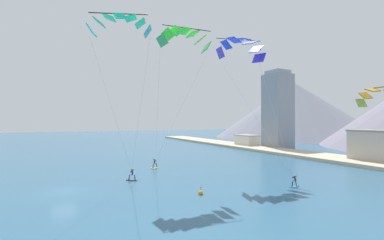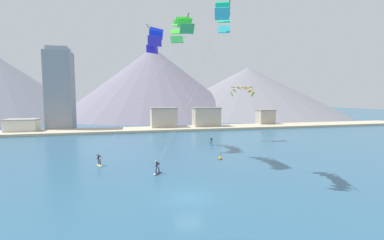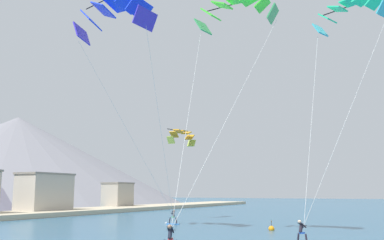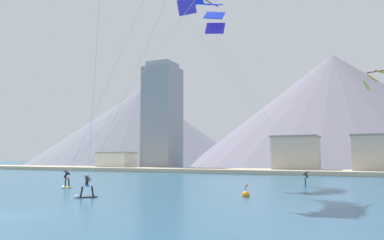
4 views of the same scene
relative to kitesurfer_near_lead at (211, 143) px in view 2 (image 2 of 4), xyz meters
The scene contains 17 objects.
ground_plane 28.13m from the kitesurfer_near_lead, 112.20° to the right, with size 400.00×400.00×0.00m, color #2D5B7A.
kitesurfer_near_lead is the anchor object (origin of this frame).
kitesurfer_near_trail 21.91m from the kitesurfer_near_lead, 125.88° to the right, with size 1.29×1.67×1.79m.
kitesurfer_mid_center 23.42m from the kitesurfer_near_lead, 149.37° to the right, with size 0.96×1.77×1.79m.
parafoil_kite_near_lead 22.94m from the kitesurfer_near_lead, behind, with size 12.73×9.04×20.86m.
parafoil_kite_near_trail 28.24m from the kitesurfer_near_lead, 104.51° to the right, with size 9.21×6.80×18.45m.
parafoil_kite_mid_center 23.94m from the kitesurfer_near_lead, 126.46° to the right, with size 12.80×7.65×19.41m.
parafoil_kite_distant_high_outer 13.90m from the kitesurfer_near_lead, 21.46° to the left, with size 5.34×1.90×2.10m.
race_marker_buoy 12.54m from the kitesurfer_near_lead, 101.27° to the right, with size 0.56×0.56×1.02m.
shoreline_strip 27.87m from the kitesurfer_near_lead, 112.42° to the left, with size 180.00×10.00×0.70m, color #BCAD8E.
shore_building_harbour_front 29.78m from the kitesurfer_near_lead, 101.31° to the left, with size 7.91×6.85×6.58m.
shore_building_promenade_mid 41.80m from the kitesurfer_near_lead, 45.56° to the left, with size 5.71×4.41×5.45m.
shore_building_quay_east 28.61m from the kitesurfer_near_lead, 74.82° to the left, with size 8.54×4.81×6.50m.
shore_building_quay_west 51.84m from the kitesurfer_near_lead, 147.66° to the left, with size 7.92×5.02×3.92m.
highrise_tower 49.48m from the kitesurfer_near_lead, 137.16° to the left, with size 7.00×7.00×23.91m.
mountain_peak_central_summit 87.53m from the kitesurfer_near_lead, 92.28° to the left, with size 92.31×92.31×35.35m.
mountain_peak_east_shoulder 97.71m from the kitesurfer_near_lead, 59.79° to the left, with size 102.41×102.41×26.44m.
Camera 2 is at (-5.38, -23.04, 9.45)m, focal length 24.00 mm.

